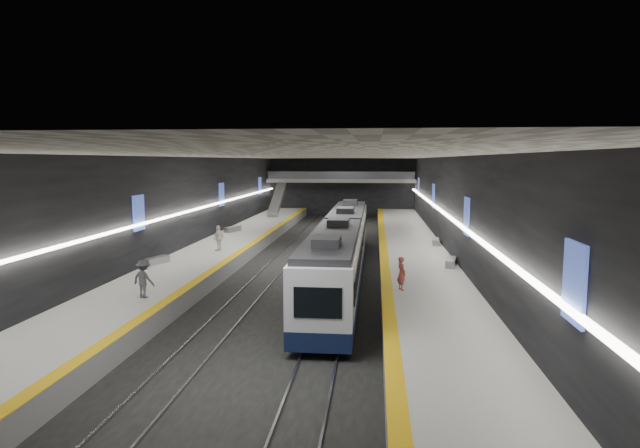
# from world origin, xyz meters

# --- Properties ---
(ground) EXTENTS (70.00, 70.00, 0.00)m
(ground) POSITION_xyz_m (0.00, 0.00, 0.00)
(ground) COLOR black
(ground) RESTS_ON ground
(ceiling) EXTENTS (20.00, 70.00, 0.04)m
(ceiling) POSITION_xyz_m (0.00, 0.00, 8.00)
(ceiling) COLOR beige
(ceiling) RESTS_ON wall_left
(wall_left) EXTENTS (0.04, 70.00, 8.00)m
(wall_left) POSITION_xyz_m (-10.00, 0.00, 4.00)
(wall_left) COLOR black
(wall_left) RESTS_ON ground
(wall_right) EXTENTS (0.04, 70.00, 8.00)m
(wall_right) POSITION_xyz_m (10.00, 0.00, 4.00)
(wall_right) COLOR black
(wall_right) RESTS_ON ground
(wall_back) EXTENTS (20.00, 0.04, 8.00)m
(wall_back) POSITION_xyz_m (0.00, 35.00, 4.00)
(wall_back) COLOR black
(wall_back) RESTS_ON ground
(platform_left) EXTENTS (5.00, 70.00, 1.00)m
(platform_left) POSITION_xyz_m (-7.50, 0.00, 0.50)
(platform_left) COLOR slate
(platform_left) RESTS_ON ground
(tile_surface_left) EXTENTS (5.00, 70.00, 0.02)m
(tile_surface_left) POSITION_xyz_m (-7.50, 0.00, 1.01)
(tile_surface_left) COLOR #A7A7A2
(tile_surface_left) RESTS_ON platform_left
(tactile_strip_left) EXTENTS (0.60, 70.00, 0.02)m
(tactile_strip_left) POSITION_xyz_m (-5.30, 0.00, 1.02)
(tactile_strip_left) COLOR #E2A90B
(tactile_strip_left) RESTS_ON platform_left
(platform_right) EXTENTS (5.00, 70.00, 1.00)m
(platform_right) POSITION_xyz_m (7.50, 0.00, 0.50)
(platform_right) COLOR slate
(platform_right) RESTS_ON ground
(tile_surface_right) EXTENTS (5.00, 70.00, 0.02)m
(tile_surface_right) POSITION_xyz_m (7.50, 0.00, 1.01)
(tile_surface_right) COLOR #A7A7A2
(tile_surface_right) RESTS_ON platform_right
(tactile_strip_right) EXTENTS (0.60, 70.00, 0.02)m
(tactile_strip_right) POSITION_xyz_m (5.30, 0.00, 1.02)
(tactile_strip_right) COLOR #E2A90B
(tactile_strip_right) RESTS_ON platform_right
(rails) EXTENTS (6.52, 70.00, 0.12)m
(rails) POSITION_xyz_m (-0.00, 0.00, 0.06)
(rails) COLOR gray
(rails) RESTS_ON ground
(train) EXTENTS (2.69, 30.04, 3.60)m
(train) POSITION_xyz_m (2.50, -4.83, 2.20)
(train) COLOR #101B3D
(train) RESTS_ON ground
(ad_posters) EXTENTS (19.94, 53.50, 2.20)m
(ad_posters) POSITION_xyz_m (-0.00, 1.00, 4.50)
(ad_posters) COLOR #394FAD
(ad_posters) RESTS_ON wall_left
(cove_light_left) EXTENTS (0.25, 68.60, 0.12)m
(cove_light_left) POSITION_xyz_m (-9.80, 0.00, 3.80)
(cove_light_left) COLOR white
(cove_light_left) RESTS_ON wall_left
(cove_light_right) EXTENTS (0.25, 68.60, 0.12)m
(cove_light_right) POSITION_xyz_m (9.80, 0.00, 3.80)
(cove_light_right) COLOR white
(cove_light_right) RESTS_ON wall_right
(mezzanine_bridge) EXTENTS (20.00, 3.00, 1.50)m
(mezzanine_bridge) POSITION_xyz_m (0.00, 32.93, 5.04)
(mezzanine_bridge) COLOR gray
(mezzanine_bridge) RESTS_ON wall_left
(escalator) EXTENTS (1.20, 7.50, 3.92)m
(escalator) POSITION_xyz_m (-7.50, 26.00, 2.90)
(escalator) COLOR #99999E
(escalator) RESTS_ON platform_left
(bench_left_near) EXTENTS (1.18, 2.01, 0.48)m
(bench_left_near) POSITION_xyz_m (-9.50, -6.55, 1.24)
(bench_left_near) COLOR #99999E
(bench_left_near) RESTS_ON platform_left
(bench_left_far) EXTENTS (1.26, 2.13, 0.50)m
(bench_left_far) POSITION_xyz_m (-8.77, 9.46, 1.25)
(bench_left_far) COLOR #99999E
(bench_left_far) RESTS_ON platform_left
(bench_right_near) EXTENTS (0.98, 2.13, 0.50)m
(bench_right_near) POSITION_xyz_m (9.50, -5.22, 1.25)
(bench_right_near) COLOR #99999E
(bench_right_near) RESTS_ON platform_right
(bench_right_far) EXTENTS (0.66, 1.92, 0.46)m
(bench_right_far) POSITION_xyz_m (9.50, 3.67, 1.23)
(bench_right_far) COLOR #99999E
(bench_right_far) RESTS_ON platform_right
(passenger_right_a) EXTENTS (0.63, 0.75, 1.76)m
(passenger_right_a) POSITION_xyz_m (6.03, -12.01, 1.88)
(passenger_right_a) COLOR #B24942
(passenger_right_a) RESTS_ON platform_right
(passenger_left_a) EXTENTS (0.77, 1.21, 1.91)m
(passenger_left_a) POSITION_xyz_m (-6.96, -1.10, 1.95)
(passenger_left_a) COLOR silver
(passenger_left_a) RESTS_ON platform_left
(passenger_left_b) EXTENTS (1.38, 1.05, 1.88)m
(passenger_left_b) POSITION_xyz_m (-6.62, -14.89, 1.94)
(passenger_left_b) COLOR #47454D
(passenger_left_b) RESTS_ON platform_left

